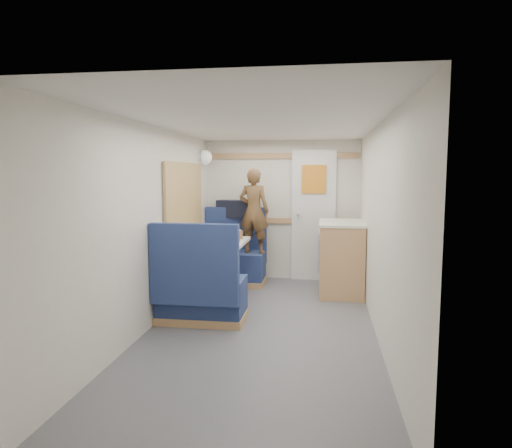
% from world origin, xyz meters
% --- Properties ---
extents(floor, '(4.50, 4.50, 0.00)m').
position_xyz_m(floor, '(0.00, 0.00, 0.00)').
color(floor, '#515156').
rests_on(floor, ground).
extents(ceiling, '(4.50, 4.50, 0.00)m').
position_xyz_m(ceiling, '(0.00, 0.00, 2.00)').
color(ceiling, silver).
rests_on(ceiling, wall_back).
extents(wall_back, '(2.20, 0.02, 2.00)m').
position_xyz_m(wall_back, '(0.00, 2.25, 1.00)').
color(wall_back, silver).
rests_on(wall_back, floor).
extents(wall_left, '(0.02, 4.50, 2.00)m').
position_xyz_m(wall_left, '(-1.10, 0.00, 1.00)').
color(wall_left, silver).
rests_on(wall_left, floor).
extents(wall_right, '(0.02, 4.50, 2.00)m').
position_xyz_m(wall_right, '(1.10, 0.00, 1.00)').
color(wall_right, silver).
rests_on(wall_right, floor).
extents(oak_trim_low, '(2.15, 0.02, 0.08)m').
position_xyz_m(oak_trim_low, '(0.00, 2.23, 0.85)').
color(oak_trim_low, '#A9874C').
rests_on(oak_trim_low, wall_back).
extents(oak_trim_high, '(2.15, 0.02, 0.08)m').
position_xyz_m(oak_trim_high, '(0.00, 2.23, 1.78)').
color(oak_trim_high, '#A9874C').
rests_on(oak_trim_high, wall_back).
extents(side_window, '(0.04, 1.30, 0.72)m').
position_xyz_m(side_window, '(-1.08, 1.00, 1.25)').
color(side_window, '#9CA289').
rests_on(side_window, wall_left).
extents(rear_door, '(0.62, 0.12, 1.86)m').
position_xyz_m(rear_door, '(0.45, 2.22, 0.97)').
color(rear_door, white).
rests_on(rear_door, wall_back).
extents(dinette_table, '(0.62, 0.92, 0.72)m').
position_xyz_m(dinette_table, '(-0.65, 1.00, 0.57)').
color(dinette_table, white).
rests_on(dinette_table, floor).
extents(bench_far, '(0.90, 0.59, 1.05)m').
position_xyz_m(bench_far, '(-0.65, 1.86, 0.30)').
color(bench_far, navy).
rests_on(bench_far, floor).
extents(bench_near, '(0.90, 0.59, 1.05)m').
position_xyz_m(bench_near, '(-0.65, 0.14, 0.30)').
color(bench_near, navy).
rests_on(bench_near, floor).
extents(ledge, '(0.90, 0.14, 0.04)m').
position_xyz_m(ledge, '(-0.65, 2.12, 0.88)').
color(ledge, '#A9874C').
rests_on(ledge, bench_far).
extents(dome_light, '(0.20, 0.20, 0.20)m').
position_xyz_m(dome_light, '(-1.04, 1.85, 1.75)').
color(dome_light, white).
rests_on(dome_light, wall_left).
extents(galley_counter, '(0.57, 0.92, 0.92)m').
position_xyz_m(galley_counter, '(0.82, 1.55, 0.47)').
color(galley_counter, '#A9874C').
rests_on(galley_counter, floor).
extents(person, '(0.46, 0.35, 1.15)m').
position_xyz_m(person, '(-0.35, 1.79, 1.02)').
color(person, brown).
rests_on(person, bench_far).
extents(duffel_bag, '(0.57, 0.39, 0.25)m').
position_xyz_m(duffel_bag, '(-0.66, 2.12, 1.02)').
color(duffel_bag, black).
rests_on(duffel_bag, ledge).
extents(tray, '(0.35, 0.40, 0.02)m').
position_xyz_m(tray, '(-0.53, 0.76, 0.73)').
color(tray, silver).
rests_on(tray, dinette_table).
extents(orange_fruit, '(0.08, 0.08, 0.08)m').
position_xyz_m(orange_fruit, '(-0.55, 0.83, 0.78)').
color(orange_fruit, '#E9530A').
rests_on(orange_fruit, tray).
extents(cheese_block, '(0.12, 0.09, 0.04)m').
position_xyz_m(cheese_block, '(-0.49, 0.83, 0.76)').
color(cheese_block, '#EED389').
rests_on(cheese_block, tray).
extents(wine_glass, '(0.08, 0.08, 0.17)m').
position_xyz_m(wine_glass, '(-0.62, 0.93, 0.84)').
color(wine_glass, white).
rests_on(wine_glass, dinette_table).
extents(tumbler_left, '(0.07, 0.07, 0.11)m').
position_xyz_m(tumbler_left, '(-0.77, 0.76, 0.77)').
color(tumbler_left, silver).
rests_on(tumbler_left, dinette_table).
extents(beer_glass, '(0.06, 0.06, 0.09)m').
position_xyz_m(beer_glass, '(-0.43, 1.02, 0.77)').
color(beer_glass, brown).
rests_on(beer_glass, dinette_table).
extents(pepper_grinder, '(0.04, 0.04, 0.11)m').
position_xyz_m(pepper_grinder, '(-0.67, 1.13, 0.77)').
color(pepper_grinder, black).
rests_on(pepper_grinder, dinette_table).
extents(salt_grinder, '(0.04, 0.04, 0.09)m').
position_xyz_m(salt_grinder, '(-0.74, 0.95, 0.76)').
color(salt_grinder, silver).
rests_on(salt_grinder, dinette_table).
extents(bread_loaf, '(0.21, 0.28, 0.10)m').
position_xyz_m(bread_loaf, '(-0.51, 1.31, 0.77)').
color(bread_loaf, brown).
rests_on(bread_loaf, dinette_table).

